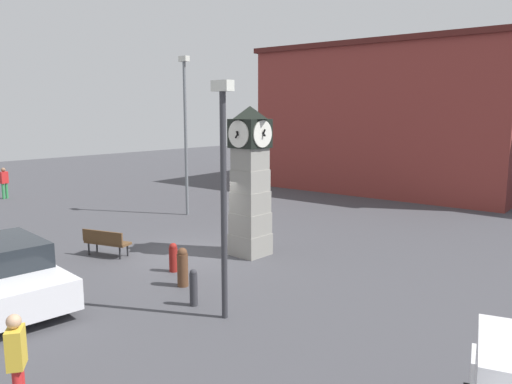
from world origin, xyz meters
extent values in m
plane|color=#424247|center=(0.00, 0.00, 0.00)|extent=(73.76, 73.76, 0.00)
cube|color=gray|center=(1.40, 1.29, 0.36)|extent=(1.09, 1.09, 0.72)
cube|color=gray|center=(1.40, 1.29, 1.08)|extent=(1.04, 1.04, 0.72)
cube|color=gray|center=(1.40, 1.29, 1.80)|extent=(1.00, 1.00, 0.72)
cube|color=gray|center=(1.40, 1.29, 2.52)|extent=(0.96, 0.96, 0.72)
cube|color=gray|center=(1.40, 1.29, 3.24)|extent=(0.91, 0.91, 0.72)
cube|color=black|center=(1.40, 1.29, 4.07)|extent=(1.05, 1.05, 0.93)
cylinder|color=white|center=(1.40, 1.83, 4.07)|extent=(0.86, 0.04, 0.86)
cube|color=black|center=(1.40, 1.86, 4.07)|extent=(0.06, 0.20, 0.07)
cube|color=black|center=(1.40, 1.86, 4.07)|extent=(0.04, 0.18, 0.31)
cylinder|color=white|center=(1.40, 0.74, 4.07)|extent=(0.86, 0.04, 0.86)
cube|color=black|center=(1.40, 0.72, 4.07)|extent=(0.06, 0.13, 0.19)
cube|color=black|center=(1.40, 0.72, 4.07)|extent=(0.04, 0.25, 0.27)
cylinder|color=white|center=(1.94, 1.29, 4.07)|extent=(0.04, 0.86, 0.86)
cube|color=black|center=(1.97, 1.29, 4.07)|extent=(0.17, 0.06, 0.15)
cube|color=black|center=(1.97, 1.29, 4.07)|extent=(0.17, 0.04, 0.31)
cylinder|color=white|center=(0.85, 1.29, 4.07)|extent=(0.04, 0.86, 0.86)
cube|color=black|center=(0.82, 1.29, 4.07)|extent=(0.18, 0.06, 0.15)
cube|color=black|center=(0.82, 1.29, 4.07)|extent=(0.32, 0.04, 0.13)
pyramid|color=black|center=(1.40, 1.29, 4.74)|extent=(1.10, 1.10, 0.42)
cylinder|color=#333338|center=(3.36, -2.93, 0.41)|extent=(0.20, 0.20, 0.82)
sphere|color=#333338|center=(3.36, -2.93, 0.85)|extent=(0.18, 0.18, 0.18)
cylinder|color=brown|center=(2.08, -2.21, 0.46)|extent=(0.30, 0.30, 0.91)
sphere|color=brown|center=(2.08, -2.21, 0.96)|extent=(0.27, 0.27, 0.27)
cylinder|color=maroon|center=(0.89, -1.58, 0.36)|extent=(0.26, 0.26, 0.73)
sphere|color=maroon|center=(0.89, -1.58, 0.77)|extent=(0.23, 0.23, 0.23)
cube|color=silver|center=(-0.10, -6.01, 0.63)|extent=(4.47, 2.21, 0.72)
cube|color=#1E2328|center=(-0.42, -5.99, 1.30)|extent=(2.51, 1.93, 0.61)
cylinder|color=black|center=(1.31, -5.19, 0.32)|extent=(0.65, 0.26, 0.64)
cylinder|color=black|center=(-1.38, -5.01, 0.32)|extent=(0.65, 0.26, 0.64)
cube|color=brown|center=(-2.07, -1.98, 0.45)|extent=(1.68, 0.99, 0.08)
cube|color=brown|center=(-1.99, -2.21, 0.70)|extent=(1.53, 0.57, 0.40)
cylinder|color=#262628|center=(-1.53, -1.58, 0.23)|extent=(0.06, 0.06, 0.45)
cylinder|color=#262628|center=(-2.74, -1.99, 0.23)|extent=(0.06, 0.06, 0.45)
cylinder|color=#262628|center=(-1.40, -1.96, 0.23)|extent=(0.06, 0.06, 0.45)
cylinder|color=#262628|center=(-2.62, -2.37, 0.23)|extent=(0.06, 0.06, 0.45)
cube|color=gold|center=(4.76, -7.79, 1.16)|extent=(0.47, 0.42, 0.63)
sphere|color=tan|center=(4.76, -7.79, 1.59)|extent=(0.23, 0.23, 0.23)
cylinder|color=#338C4C|center=(-15.92, 0.31, 0.43)|extent=(0.14, 0.14, 0.85)
cylinder|color=#338C4C|center=(-15.89, 0.11, 0.43)|extent=(0.14, 0.14, 0.85)
cube|color=red|center=(-15.91, 0.21, 1.17)|extent=(0.31, 0.44, 0.64)
sphere|color=#8C664C|center=(-15.91, 0.21, 1.61)|extent=(0.23, 0.23, 0.23)
cylinder|color=#333338|center=(4.46, -2.93, 2.61)|extent=(0.14, 0.14, 5.22)
cube|color=silver|center=(4.46, -2.93, 5.34)|extent=(0.50, 0.24, 0.24)
cylinder|color=slate|center=(-5.17, 4.12, 3.47)|extent=(0.14, 0.14, 6.94)
cube|color=silver|center=(-5.17, 4.12, 7.06)|extent=(0.50, 0.24, 0.24)
cube|color=maroon|center=(-1.92, 19.21, 4.15)|extent=(15.41, 11.88, 8.31)
cube|color=#4F1E1B|center=(-1.92, 19.21, 8.46)|extent=(15.88, 12.24, 0.30)
camera|label=1|loc=(12.40, -10.70, 4.81)|focal=35.00mm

